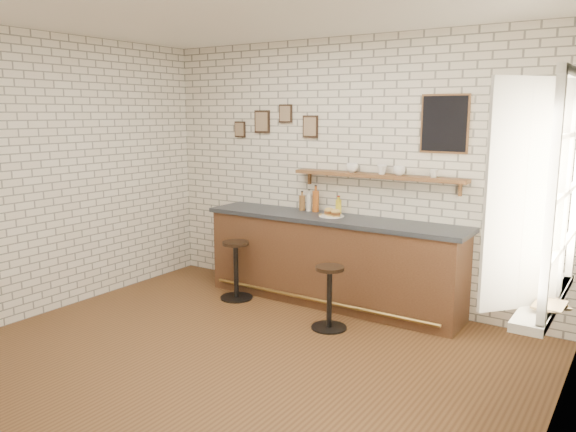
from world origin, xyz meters
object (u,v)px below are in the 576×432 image
at_px(bar_stool_left, 236,268).
at_px(shelf_cup_b, 382,170).
at_px(ciabatta_sandwich, 332,212).
at_px(shelf_cup_d, 434,174).
at_px(bitters_bottle_white, 309,202).
at_px(shelf_cup_c, 399,171).
at_px(book_upper, 534,302).
at_px(bar_counter, 331,260).
at_px(bitters_bottle_amber, 316,201).
at_px(sandwich_plate, 332,216).
at_px(bar_stool_right, 329,295).
at_px(condiment_bottle_yellow, 338,206).
at_px(bitters_bottle_brown, 302,202).
at_px(shelf_cup_a, 352,168).
at_px(book_lower, 535,304).

distance_m(bar_stool_left, shelf_cup_b, 2.03).
bearing_deg(ciabatta_sandwich, shelf_cup_d, 9.99).
height_order(bitters_bottle_white, shelf_cup_c, shelf_cup_c).
relative_size(ciabatta_sandwich, book_upper, 0.99).
bearing_deg(shelf_cup_d, bar_counter, -164.00).
bearing_deg(bitters_bottle_white, bitters_bottle_amber, -0.00).
bearing_deg(sandwich_plate, ciabatta_sandwich, 0.00).
bearing_deg(bitters_bottle_amber, bar_stool_right, -51.99).
height_order(condiment_bottle_yellow, bar_stool_right, condiment_bottle_yellow).
bearing_deg(bitters_bottle_white, bar_counter, -23.72).
xyz_separation_m(bitters_bottle_brown, bitters_bottle_amber, (0.19, -0.00, 0.04)).
height_order(sandwich_plate, bar_stool_right, sandwich_plate).
distance_m(bar_counter, ciabatta_sandwich, 0.55).
distance_m(bitters_bottle_brown, bitters_bottle_white, 0.10).
xyz_separation_m(bar_stool_left, book_upper, (3.43, -1.22, 0.59)).
bearing_deg(ciabatta_sandwich, shelf_cup_a, 53.87).
distance_m(bitters_bottle_brown, bar_stool_left, 1.11).
height_order(sandwich_plate, bar_stool_left, sandwich_plate).
relative_size(bitters_bottle_amber, book_lower, 1.28).
distance_m(sandwich_plate, shelf_cup_c, 0.91).
relative_size(sandwich_plate, bitters_bottle_brown, 1.21).
height_order(sandwich_plate, ciabatta_sandwich, ciabatta_sandwich).
distance_m(bar_counter, shelf_cup_a, 1.07).
relative_size(condiment_bottle_yellow, shelf_cup_b, 1.93).
height_order(bitters_bottle_brown, bitters_bottle_white, bitters_bottle_white).
bearing_deg(shelf_cup_d, shelf_cup_b, -174.57).
bearing_deg(sandwich_plate, shelf_cup_a, 51.83).
distance_m(shelf_cup_a, shelf_cup_b, 0.36).
bearing_deg(shelf_cup_a, book_upper, -72.98).
height_order(ciabatta_sandwich, shelf_cup_a, shelf_cup_a).
distance_m(bitters_bottle_white, shelf_cup_c, 1.19).
height_order(condiment_bottle_yellow, shelf_cup_d, shelf_cup_d).
distance_m(bar_counter, book_upper, 2.99).
bearing_deg(sandwich_plate, bar_counter, -41.93).
relative_size(shelf_cup_a, shelf_cup_b, 1.19).
bearing_deg(book_upper, bitters_bottle_white, 148.19).
xyz_separation_m(condiment_bottle_yellow, book_upper, (2.44, -1.88, -0.14)).
bearing_deg(condiment_bottle_yellow, bitters_bottle_white, 180.00).
relative_size(sandwich_plate, book_upper, 1.12).
bearing_deg(condiment_bottle_yellow, shelf_cup_a, 7.23).
bearing_deg(condiment_bottle_yellow, shelf_cup_b, 2.17).
distance_m(bitters_bottle_brown, shelf_cup_b, 1.11).
distance_m(bar_stool_left, shelf_cup_c, 2.18).
distance_m(ciabatta_sandwich, shelf_cup_b, 0.73).
bearing_deg(shelf_cup_c, bar_stool_right, -171.72).
bearing_deg(bitters_bottle_white, shelf_cup_c, 1.02).
height_order(bar_stool_right, book_upper, book_upper).
bearing_deg(book_upper, shelf_cup_c, 133.96).
bearing_deg(bitters_bottle_brown, shelf_cup_d, 0.71).
bearing_deg(bar_counter, book_upper, -35.14).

